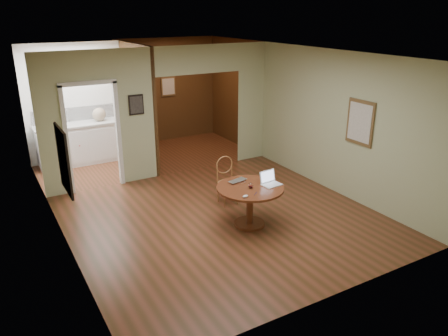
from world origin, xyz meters
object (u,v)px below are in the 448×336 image
chair (226,178)px  closed_laptop (240,182)px  dining_table (250,197)px  open_laptop (270,180)px

chair → closed_laptop: bearing=-101.0°
dining_table → open_laptop: (0.35, -0.05, 0.24)m
dining_table → chair: chair is taller
open_laptop → chair: bearing=96.7°
dining_table → open_laptop: size_ratio=3.38×
dining_table → closed_laptop: size_ratio=3.24×
dining_table → open_laptop: bearing=-8.0°
dining_table → open_laptop: 0.42m
open_laptop → dining_table: bearing=166.8°
chair → open_laptop: size_ratio=2.71×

